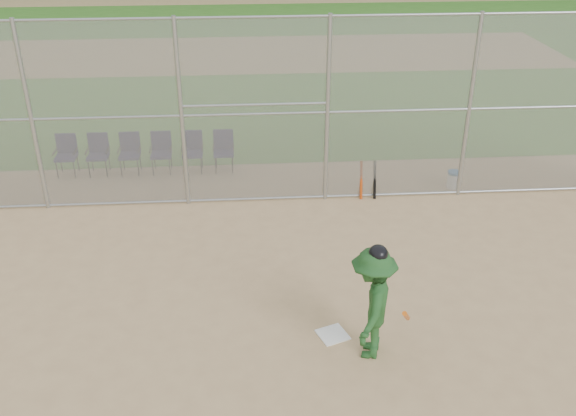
{
  "coord_description": "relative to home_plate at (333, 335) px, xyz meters",
  "views": [
    {
      "loc": [
        -0.73,
        -7.59,
        6.38
      ],
      "look_at": [
        0.0,
        2.5,
        1.1
      ],
      "focal_mm": 40.0,
      "sensor_mm": 36.0,
      "label": 1
    }
  ],
  "objects": [
    {
      "name": "chair_2",
      "position": [
        -4.0,
        6.42,
        0.47
      ],
      "size": [
        0.54,
        0.52,
        0.96
      ],
      "primitive_type": null,
      "color": "#11103A",
      "rests_on": "ground"
    },
    {
      "name": "ground",
      "position": [
        -0.54,
        -0.28,
        -0.01
      ],
      "size": [
        100.0,
        100.0,
        0.0
      ],
      "primitive_type": "plane",
      "color": "tan",
      "rests_on": "ground"
    },
    {
      "name": "water_cooler",
      "position": [
        3.46,
        5.09,
        0.19
      ],
      "size": [
        0.31,
        0.31,
        0.39
      ],
      "color": "white",
      "rests_on": "ground"
    },
    {
      "name": "home_plate",
      "position": [
        0.0,
        0.0,
        0.0
      ],
      "size": [
        0.55,
        0.55,
        0.02
      ],
      "primitive_type": "cube",
      "rotation": [
        0.0,
        0.0,
        0.36
      ],
      "color": "white",
      "rests_on": "ground"
    },
    {
      "name": "chair_0",
      "position": [
        -5.49,
        6.42,
        0.47
      ],
      "size": [
        0.54,
        0.52,
        0.96
      ],
      "primitive_type": null,
      "color": "#11103A",
      "rests_on": "ground"
    },
    {
      "name": "spare_bats",
      "position": [
        1.41,
        4.74,
        0.41
      ],
      "size": [
        0.36,
        0.29,
        0.84
      ],
      "color": "#D84C14",
      "rests_on": "ground"
    },
    {
      "name": "chair_3",
      "position": [
        -3.26,
        6.42,
        0.47
      ],
      "size": [
        0.54,
        0.52,
        0.96
      ],
      "primitive_type": null,
      "color": "#11103A",
      "rests_on": "ground"
    },
    {
      "name": "chair_4",
      "position": [
        -2.52,
        6.42,
        0.47
      ],
      "size": [
        0.54,
        0.52,
        0.96
      ],
      "primitive_type": null,
      "color": "#11103A",
      "rests_on": "ground"
    },
    {
      "name": "batter_at_plate",
      "position": [
        0.49,
        -0.43,
        0.89
      ],
      "size": [
        1.06,
        1.38,
        1.86
      ],
      "color": "#1E4C20",
      "rests_on": "ground"
    },
    {
      "name": "chair_5",
      "position": [
        -1.78,
        6.42,
        0.47
      ],
      "size": [
        0.54,
        0.52,
        0.96
      ],
      "primitive_type": null,
      "color": "#11103A",
      "rests_on": "ground"
    },
    {
      "name": "dirt_patch_far",
      "position": [
        -0.54,
        17.72,
        -0.0
      ],
      "size": [
        24.0,
        24.0,
        0.0
      ],
      "primitive_type": "plane",
      "color": "tan",
      "rests_on": "ground"
    },
    {
      "name": "backstop_fence",
      "position": [
        -0.54,
        4.72,
        2.06
      ],
      "size": [
        16.09,
        0.09,
        4.0
      ],
      "color": "gray",
      "rests_on": "ground"
    },
    {
      "name": "chair_1",
      "position": [
        -4.75,
        6.42,
        0.47
      ],
      "size": [
        0.54,
        0.52,
        0.96
      ],
      "primitive_type": null,
      "color": "#11103A",
      "rests_on": "ground"
    },
    {
      "name": "grass_strip",
      "position": [
        -0.54,
        17.72,
        -0.0
      ],
      "size": [
        100.0,
        100.0,
        0.0
      ],
      "primitive_type": "plane",
      "color": "#30661E",
      "rests_on": "ground"
    }
  ]
}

